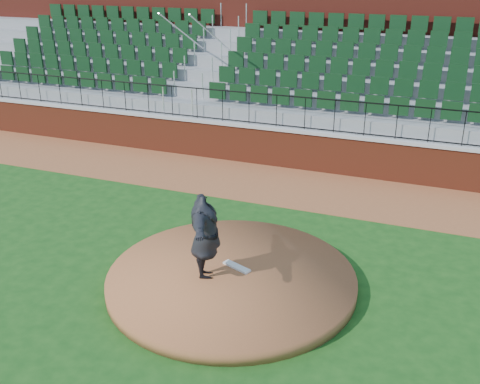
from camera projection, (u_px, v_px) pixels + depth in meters
ground at (214, 273)px, 11.88m from camera, size 90.00×90.00×0.00m
warning_track at (288, 185)px, 16.52m from camera, size 34.00×3.20×0.01m
field_wall at (303, 151)px, 17.67m from camera, size 34.00×0.35×1.20m
wall_cap at (304, 131)px, 17.42m from camera, size 34.00×0.45×0.10m
wall_railing at (305, 114)px, 17.21m from camera, size 34.00×0.05×1.00m
seating_stands at (326, 81)px, 19.36m from camera, size 34.00×5.10×4.60m
concourse_wall at (344, 56)px, 21.60m from camera, size 34.00×0.50×5.50m
pitchers_mound at (232, 279)px, 11.44m from camera, size 5.09×5.09×0.25m
pitching_rubber at (237, 267)px, 11.60m from camera, size 0.67×0.39×0.04m
pitcher at (205, 237)px, 10.97m from camera, size 1.44×2.21×1.76m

